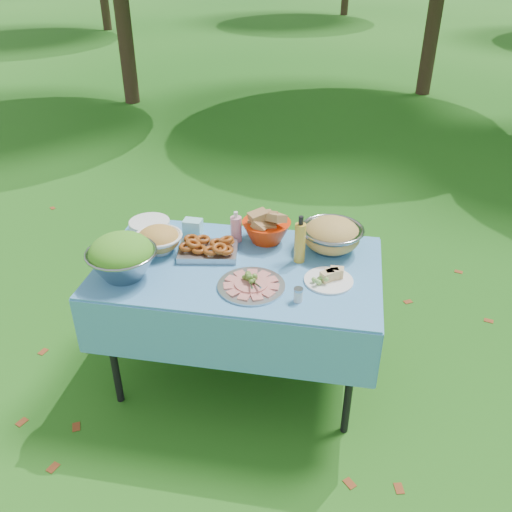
{
  "coord_description": "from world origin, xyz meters",
  "views": [
    {
      "loc": [
        0.51,
        -2.33,
        2.26
      ],
      "look_at": [
        0.09,
        0.0,
        0.83
      ],
      "focal_mm": 38.0,
      "sensor_mm": 36.0,
      "label": 1
    }
  ],
  "objects": [
    {
      "name": "pasta_bowl_steel",
      "position": [
        0.46,
        0.25,
        0.85
      ],
      "size": [
        0.44,
        0.44,
        0.18
      ],
      "primitive_type": null,
      "rotation": [
        0.0,
        0.0,
        -0.39
      ],
      "color": "gray",
      "rests_on": "picnic_table"
    },
    {
      "name": "pasta_bowl_white",
      "position": [
        -0.45,
        0.07,
        0.83
      ],
      "size": [
        0.32,
        0.32,
        0.14
      ],
      "primitive_type": null,
      "rotation": [
        0.0,
        0.0,
        0.35
      ],
      "color": "white",
      "rests_on": "picnic_table"
    },
    {
      "name": "picnic_table",
      "position": [
        0.0,
        0.0,
        0.38
      ],
      "size": [
        1.46,
        0.86,
        0.76
      ],
      "primitive_type": "cube",
      "color": "#84D6FF",
      "rests_on": "ground"
    },
    {
      "name": "cheese_plate",
      "position": [
        0.47,
        -0.07,
        0.79
      ],
      "size": [
        0.3,
        0.3,
        0.07
      ],
      "primitive_type": "cylinder",
      "rotation": [
        0.0,
        0.0,
        0.26
      ],
      "color": "white",
      "rests_on": "picnic_table"
    },
    {
      "name": "shaker",
      "position": [
        0.34,
        -0.26,
        0.8
      ],
      "size": [
        0.06,
        0.06,
        0.07
      ],
      "primitive_type": "cylinder",
      "rotation": [
        0.0,
        0.0,
        0.31
      ],
      "color": "silver",
      "rests_on": "picnic_table"
    },
    {
      "name": "bread_bowl",
      "position": [
        0.1,
        0.28,
        0.85
      ],
      "size": [
        0.33,
        0.33,
        0.18
      ],
      "primitive_type": null,
      "rotation": [
        0.0,
        0.0,
        -0.23
      ],
      "color": "red",
      "rests_on": "picnic_table"
    },
    {
      "name": "fried_tray",
      "position": [
        -0.18,
        0.08,
        0.8
      ],
      "size": [
        0.34,
        0.27,
        0.07
      ],
      "primitive_type": "cube",
      "rotation": [
        0.0,
        0.0,
        0.16
      ],
      "color": "#A8A7AC",
      "rests_on": "picnic_table"
    },
    {
      "name": "plate_stack",
      "position": [
        -0.58,
        0.27,
        0.79
      ],
      "size": [
        0.27,
        0.27,
        0.07
      ],
      "primitive_type": "cylinder",
      "rotation": [
        0.0,
        0.0,
        0.18
      ],
      "color": "white",
      "rests_on": "picnic_table"
    },
    {
      "name": "charcuterie_platter",
      "position": [
        0.1,
        -0.18,
        0.8
      ],
      "size": [
        0.38,
        0.38,
        0.08
      ],
      "primitive_type": "cylinder",
      "rotation": [
        0.0,
        0.0,
        0.17
      ],
      "color": "#B4B7BB",
      "rests_on": "picnic_table"
    },
    {
      "name": "oil_bottle",
      "position": [
        0.31,
        0.1,
        0.89
      ],
      "size": [
        0.08,
        0.08,
        0.26
      ],
      "primitive_type": "cylinder",
      "rotation": [
        0.0,
        0.0,
        0.4
      ],
      "color": "gold",
      "rests_on": "picnic_table"
    },
    {
      "name": "wipes_box",
      "position": [
        -0.32,
        0.28,
        0.81
      ],
      "size": [
        0.11,
        0.08,
        0.09
      ],
      "primitive_type": "cube",
      "rotation": [
        0.0,
        0.0,
        -0.03
      ],
      "color": "#92E2EB",
      "rests_on": "picnic_table"
    },
    {
      "name": "salad_bowl",
      "position": [
        -0.55,
        -0.2,
        0.88
      ],
      "size": [
        0.41,
        0.41,
        0.23
      ],
      "primitive_type": null,
      "rotation": [
        0.0,
        0.0,
        0.2
      ],
      "color": "gray",
      "rests_on": "picnic_table"
    },
    {
      "name": "ground",
      "position": [
        0.0,
        0.0,
        0.0
      ],
      "size": [
        80.0,
        80.0,
        0.0
      ],
      "primitive_type": "plane",
      "color": "#0B3E0B",
      "rests_on": "ground"
    },
    {
      "name": "sanitizer_bottle",
      "position": [
        -0.06,
        0.25,
        0.85
      ],
      "size": [
        0.07,
        0.07,
        0.18
      ],
      "primitive_type": "cylinder",
      "rotation": [
        0.0,
        0.0,
        0.23
      ],
      "color": "pink",
      "rests_on": "picnic_table"
    }
  ]
}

